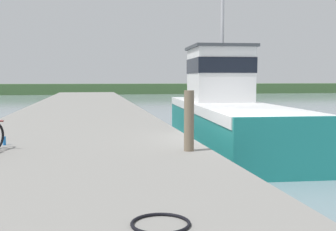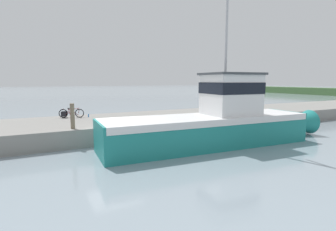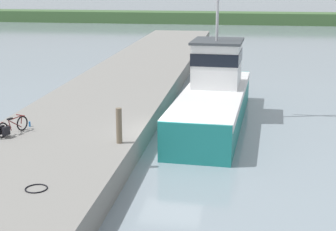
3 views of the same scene
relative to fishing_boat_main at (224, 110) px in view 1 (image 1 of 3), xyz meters
name	(u,v)px [view 1 (image 1 of 3)]	position (x,y,z in m)	size (l,w,h in m)	color
ground_plane	(237,175)	(-1.40, -5.55, -1.34)	(320.00, 320.00, 0.00)	#84939E
dock_pier	(73,162)	(-5.73, -5.55, -0.84)	(6.29, 80.00, 1.00)	gray
far_shoreline	(279,88)	(28.60, 55.99, -0.48)	(180.00, 5.00, 1.73)	#426638
fishing_boat_main	(224,110)	(0.00, 0.00, 0.00)	(3.59, 13.86, 11.30)	teal
mooring_post	(189,121)	(-3.13, -7.22, 0.33)	(0.22, 0.22, 1.34)	#756651
hose_coil	(161,223)	(-4.52, -11.79, -0.32)	(0.67, 0.67, 0.04)	black
water_bottle_by_bike	(4,141)	(-7.32, -5.63, -0.24)	(0.07, 0.07, 0.21)	blue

